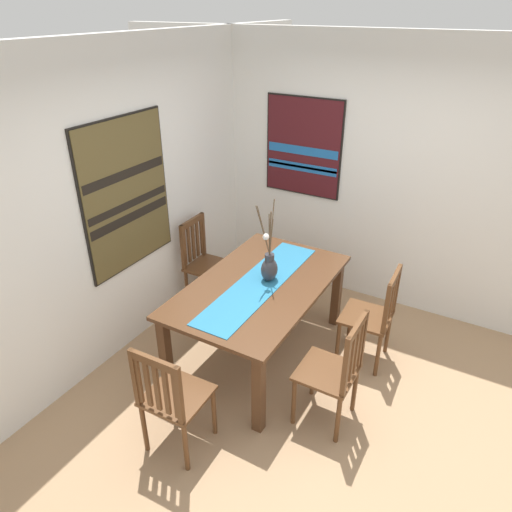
{
  "coord_description": "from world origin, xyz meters",
  "views": [
    {
      "loc": [
        -2.69,
        -1.06,
        2.91
      ],
      "look_at": [
        0.32,
        0.66,
        1.03
      ],
      "focal_mm": 33.2,
      "sensor_mm": 36.0,
      "label": 1
    }
  ],
  "objects": [
    {
      "name": "ground_plane",
      "position": [
        0.0,
        0.0,
        -0.01
      ],
      "size": [
        6.4,
        6.4,
        0.03
      ],
      "primitive_type": "cube",
      "color": "#A37F5B"
    },
    {
      "name": "wall_back",
      "position": [
        0.0,
        1.86,
        1.35
      ],
      "size": [
        6.4,
        0.12,
        2.7
      ],
      "primitive_type": "cube",
      "color": "silver",
      "rests_on": "ground_plane"
    },
    {
      "name": "wall_side",
      "position": [
        1.86,
        0.0,
        1.35
      ],
      "size": [
        0.12,
        6.4,
        2.7
      ],
      "primitive_type": "cube",
      "color": "silver",
      "rests_on": "ground_plane"
    },
    {
      "name": "dining_table",
      "position": [
        0.34,
        0.64,
        0.65
      ],
      "size": [
        1.73,
        1.04,
        0.76
      ],
      "color": "#51331E",
      "rests_on": "ground_plane"
    },
    {
      "name": "table_runner",
      "position": [
        0.34,
        0.64,
        0.76
      ],
      "size": [
        1.59,
        0.36,
        0.01
      ],
      "primitive_type": "cube",
      "color": "#236B93",
      "rests_on": "dining_table"
    },
    {
      "name": "centerpiece_vase",
      "position": [
        0.43,
        0.6,
        0.89
      ],
      "size": [
        0.24,
        0.14,
        0.73
      ],
      "color": "#333338",
      "rests_on": "dining_table"
    },
    {
      "name": "chair_0",
      "position": [
        0.79,
        1.56,
        0.5
      ],
      "size": [
        0.43,
        0.43,
        0.96
      ],
      "color": "brown",
      "rests_on": "ground_plane"
    },
    {
      "name": "chair_1",
      "position": [
        0.75,
        -0.26,
        0.49
      ],
      "size": [
        0.44,
        0.44,
        0.94
      ],
      "color": "brown",
      "rests_on": "ground_plane"
    },
    {
      "name": "chair_2",
      "position": [
        -0.9,
        0.64,
        0.5
      ],
      "size": [
        0.43,
        0.43,
        0.94
      ],
      "color": "brown",
      "rests_on": "ground_plane"
    },
    {
      "name": "chair_3",
      "position": [
        -0.08,
        -0.24,
        0.5
      ],
      "size": [
        0.42,
        0.42,
        0.97
      ],
      "color": "brown",
      "rests_on": "ground_plane"
    },
    {
      "name": "painting_on_back_wall",
      "position": [
        0.06,
        1.79,
        1.45
      ],
      "size": [
        0.99,
        0.05,
        1.32
      ],
      "color": "black"
    },
    {
      "name": "painting_on_side_wall",
      "position": [
        1.79,
        0.94,
        1.56
      ],
      "size": [
        0.05,
        0.85,
        1.03
      ],
      "color": "black"
    }
  ]
}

